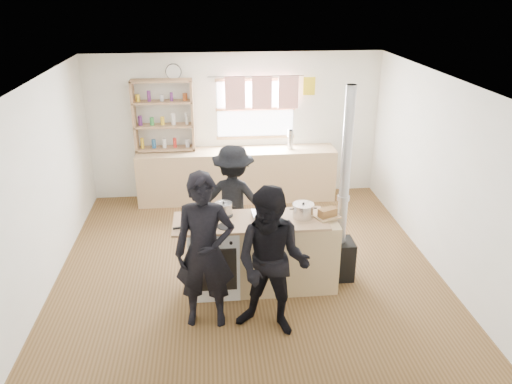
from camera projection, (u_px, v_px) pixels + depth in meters
ground at (247, 264)px, 6.83m from camera, size 5.00×5.00×0.01m
back_counter at (237, 175)px, 8.68m from camera, size 3.40×0.55×0.90m
shelving_unit at (163, 115)px, 8.28m from camera, size 1.00×0.28×1.20m
thermos at (290, 140)px, 8.53m from camera, size 0.10×0.10×0.33m
cooking_island at (262, 253)px, 6.15m from camera, size 1.97×0.64×0.93m
skillet_greens at (202, 225)px, 5.77m from camera, size 0.35×0.35×0.05m
roast_tray at (265, 214)px, 6.02m from camera, size 0.33×0.26×0.06m
stockpot_stove at (224, 209)px, 6.07m from camera, size 0.21×0.21×0.18m
stockpot_counter at (303, 211)px, 5.99m from camera, size 0.26×0.26×0.20m
bread_board at (327, 214)px, 6.00m from camera, size 0.34×0.30×0.12m
flue_heater at (341, 232)px, 6.28m from camera, size 0.35×0.35×2.50m
person_near_left at (205, 252)px, 5.33m from camera, size 0.68×0.48×1.78m
person_near_right at (272, 263)px, 5.21m from camera, size 1.00×0.91×1.69m
person_far at (234, 200)px, 6.89m from camera, size 1.13×0.84×1.56m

